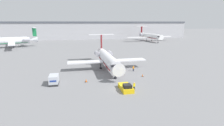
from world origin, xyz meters
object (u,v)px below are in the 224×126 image
worker_by_wing (133,68)px  airplane_parked_far_right (150,36)px  worker_near_tug (134,86)px  traffic_cone_right (143,75)px  airplane_parked_far_left (11,41)px  pushback_tug (126,87)px  airplane_main (108,59)px  luggage_cart (54,80)px  traffic_cone_left (86,81)px

worker_by_wing → airplane_parked_far_right: size_ratio=0.04×
worker_near_tug → traffic_cone_right: bearing=58.0°
airplane_parked_far_left → worker_near_tug: bearing=-58.2°
pushback_tug → airplane_parked_far_right: airplane_parked_far_right is taller
worker_by_wing → airplane_parked_far_right: airplane_parked_far_right is taller
pushback_tug → airplane_parked_far_right: size_ratio=0.13×
airplane_main → luggage_cart: 18.47m
worker_by_wing → traffic_cone_left: size_ratio=2.16×
luggage_cart → traffic_cone_left: luggage_cart is taller
worker_by_wing → traffic_cone_left: 15.86m
pushback_tug → traffic_cone_left: pushback_tug is taller
airplane_main → airplane_parked_far_left: bearing=128.0°
traffic_cone_left → airplane_main: bearing=55.4°
airplane_parked_far_left → airplane_parked_far_right: (90.92, 15.46, 0.05)m
worker_by_wing → airplane_main: bearing=149.4°
traffic_cone_left → airplane_parked_far_right: size_ratio=0.02×
worker_near_tug → airplane_parked_far_right: 100.91m
traffic_cone_right → traffic_cone_left: bearing=-175.4°
pushback_tug → airplane_parked_far_left: 87.27m
airplane_main → airplane_parked_far_right: (46.44, 72.36, 0.73)m
traffic_cone_left → traffic_cone_right: 15.13m
traffic_cone_left → airplane_parked_far_right: bearing=57.1°
airplane_main → traffic_cone_left: (-7.43, -10.78, -2.87)m
traffic_cone_left → luggage_cart: bearing=180.0°
airplane_parked_far_right → pushback_tug: bearing=-117.0°
worker_by_wing → traffic_cone_right: bearing=-82.7°
worker_near_tug → worker_by_wing: (4.76, 14.18, -0.07)m
traffic_cone_right → airplane_parked_far_left: size_ratio=0.02×
airplane_main → airplane_parked_far_right: size_ratio=0.71×
worker_near_tug → worker_by_wing: size_ratio=1.07×
worker_near_tug → airplane_parked_far_left: 88.54m
worker_near_tug → airplane_parked_far_right: size_ratio=0.05×
airplane_parked_far_right → traffic_cone_left: bearing=-122.9°
luggage_cart → airplane_main: bearing=36.0°
worker_by_wing → luggage_cart: bearing=-163.0°
luggage_cart → airplane_parked_far_right: 103.32m
worker_by_wing → pushback_tug: bearing=-115.1°
traffic_cone_left → airplane_parked_far_left: (-37.05, 67.68, 3.54)m
luggage_cart → traffic_cone_right: (22.50, 1.22, -0.79)m
pushback_tug → airplane_parked_far_left: size_ratio=0.15×
pushback_tug → luggage_cart: bearing=155.4°
airplane_parked_far_right → worker_near_tug: bearing=-116.0°
worker_by_wing → traffic_cone_right: 5.53m
airplane_main → airplane_parked_far_right: bearing=57.3°
airplane_main → worker_near_tug: size_ratio=14.75×
airplane_parked_far_right → worker_by_wing: bearing=-117.3°
luggage_cart → worker_near_tug: luggage_cart is taller
worker_near_tug → airplane_parked_far_left: (-46.67, 75.18, 2.97)m
traffic_cone_left → worker_by_wing: bearing=24.9°
luggage_cart → airplane_parked_far_left: bearing=113.6°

